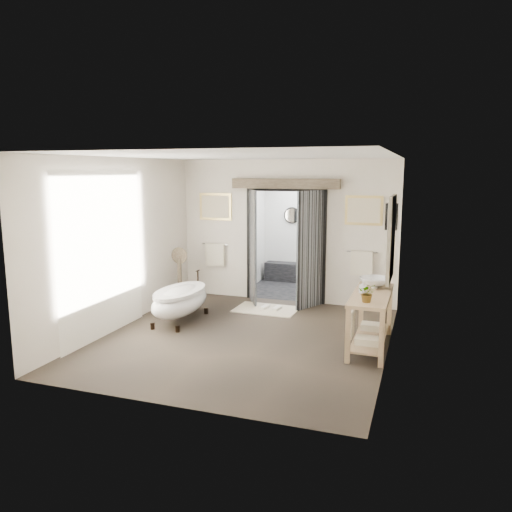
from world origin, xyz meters
name	(u,v)px	position (x,y,z in m)	size (l,w,h in m)	color
ground_plane	(244,338)	(0.00, 0.00, 0.00)	(5.00, 5.00, 0.00)	#43382C
room_shell	(239,224)	(-0.04, -0.12, 1.86)	(4.52, 5.02, 2.91)	silver
shower_room	(303,247)	(0.00, 3.99, 0.91)	(2.22, 2.01, 2.51)	black
back_wall_dressing	(284,227)	(0.00, 2.32, 1.56)	(3.82, 0.76, 2.52)	black
clawfoot_tub	(180,300)	(-1.40, 0.49, 0.39)	(0.73, 1.62, 0.79)	black
vanity	(369,316)	(1.95, 0.19, 0.51)	(0.57, 1.60, 0.85)	tan
pedestal_mirror	(180,279)	(-1.98, 1.60, 0.50)	(0.34, 0.22, 1.16)	#74644D
rug	(266,309)	(-0.17, 1.70, 0.01)	(1.20, 0.80, 0.01)	beige
slippers	(271,308)	(-0.08, 1.73, 0.04)	(0.38, 0.28, 0.05)	white
basin	(375,283)	(1.98, 0.60, 0.93)	(0.48, 0.48, 0.17)	white
plant	(367,293)	(1.97, -0.33, 0.99)	(0.24, 0.21, 0.27)	gray
soap_bottle_a	(363,287)	(1.84, 0.20, 0.95)	(0.09, 0.09, 0.19)	gray
soap_bottle_b	(370,280)	(1.89, 0.79, 0.93)	(0.13, 0.13, 0.16)	gray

